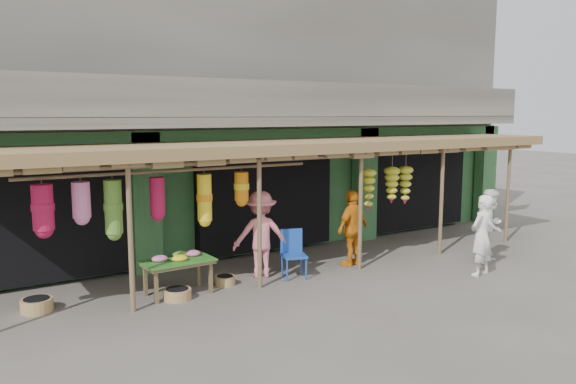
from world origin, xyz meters
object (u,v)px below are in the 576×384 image
person_vendor (352,228)px  person_shopper (261,234)px  person_front (482,235)px  person_right (491,226)px  blue_chair (293,251)px  flower_table (178,261)px

person_vendor → person_shopper: 2.19m
person_front → person_right: (1.04, 0.58, -0.01)m
blue_chair → person_right: 4.67m
blue_chair → person_right: person_right is taller
flower_table → person_vendor: 4.06m
blue_chair → person_vendor: person_vendor is taller
flower_table → blue_chair: 2.45m
flower_table → person_shopper: 1.91m
person_front → person_vendor: (-1.80, 2.05, -0.00)m
flower_table → person_right: person_right is taller
blue_chair → person_shopper: 0.75m
person_front → person_shopper: bearing=-40.3°
flower_table → person_vendor: person_vendor is taller
person_vendor → person_shopper: person_shopper is taller
person_vendor → person_right: bearing=136.8°
person_right → person_shopper: size_ratio=0.94×
person_front → person_vendor: bearing=-58.2°
flower_table → person_shopper: person_shopper is taller
flower_table → person_right: (6.88, -1.61, 0.21)m
person_right → person_vendor: (-2.83, 1.47, 0.01)m
person_right → person_shopper: person_shopper is taller
flower_table → person_shopper: (1.88, 0.18, 0.27)m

